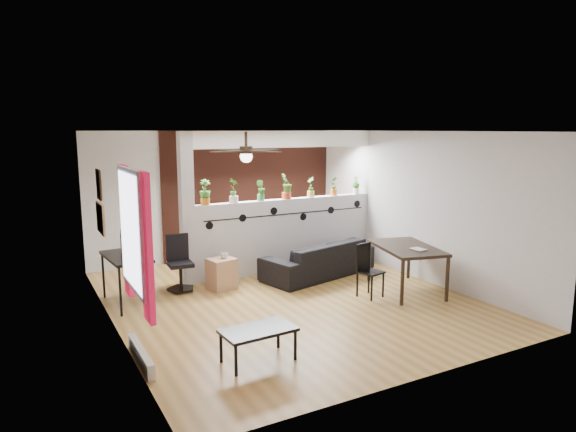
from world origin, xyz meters
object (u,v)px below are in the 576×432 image
Objects in this scene: potted_plant_0 at (205,191)px; potted_plant_5 at (334,185)px; ceiling_fan at (246,153)px; cup at (224,255)px; folding_chair at (367,265)px; dining_table at (407,251)px; sofa at (318,259)px; cube_shelf at (222,274)px; potted_plant_2 at (261,190)px; potted_plant_3 at (286,186)px; potted_plant_4 at (311,186)px; potted_plant_6 at (356,184)px; coffee_table at (258,332)px; potted_plant_1 at (234,190)px; computer_desk at (126,260)px; office_chair at (180,267)px.

potted_plant_5 is at bearing 0.00° from potted_plant_0.
cup is (0.13, 1.26, -1.75)m from ceiling_fan.
dining_table is at bearing -7.38° from folding_chair.
sofa is 17.31× the size of cup.
ceiling_fan is 9.99× the size of cup.
cube_shelf is at bearing 86.25° from ceiling_fan.
potted_plant_0 is 3.52m from dining_table.
potted_plant_2 is 0.53m from potted_plant_3.
potted_plant_3 is at bearing 100.72° from folding_chair.
sofa is (1.91, 1.16, -2.01)m from ceiling_fan.
potted_plant_2 is at bearing -180.00° from potted_plant_4.
potted_plant_3 is at bearing 117.93° from dining_table.
potted_plant_0 is 3.64× the size of cup.
ceiling_fan is at bearing 17.76° from sofa.
ceiling_fan reaches higher than potted_plant_3.
dining_table is (0.05, -2.08, -0.88)m from potted_plant_5.
potted_plant_6 reaches higher than coffee_table.
potted_plant_3 reaches higher than potted_plant_6.
cup is (0.05, 0.00, 0.30)m from cube_shelf.
potted_plant_1 is 0.40× the size of computer_desk.
computer_desk is (-1.53, -0.03, 0.43)m from cube_shelf.
potted_plant_3 reaches higher than potted_plant_5.
cup reaches higher than coffee_table.
potted_plant_3 is (1.60, 1.80, -0.72)m from ceiling_fan.
potted_plant_1 is 0.93× the size of potted_plant_3.
potted_plant_2 reaches higher than computer_desk.
cube_shelf is 0.47× the size of computer_desk.
potted_plant_3 is at bearing 20.17° from cup.
potted_plant_4 reaches higher than cube_shelf.
potted_plant_6 is 3.91m from office_chair.
potted_plant_2 is (1.07, 1.80, -0.76)m from ceiling_fan.
ceiling_fan is at bearing -96.01° from cup.
potted_plant_2 is 1.05m from potted_plant_4.
folding_chair is (1.98, -0.19, -1.81)m from ceiling_fan.
sofa is 2.44× the size of folding_chair.
potted_plant_4 is at bearing 50.98° from coffee_table.
cube_shelf is at bearing -21.09° from office_chair.
coffee_table is (-0.56, -3.29, -1.23)m from potted_plant_0.
computer_desk is at bearing -164.15° from potted_plant_1.
folding_chair is 0.98× the size of coffee_table.
folding_chair is at bearing -94.31° from potted_plant_4.
coffee_table is at bearing -99.65° from potted_plant_0.
cup is 0.14× the size of folding_chair.
ceiling_fan is 3.17× the size of potted_plant_2.
computer_desk reaches higher than cube_shelf.
coffee_table is at bearing -108.27° from potted_plant_1.
computer_desk is at bearing -178.99° from cup.
cup is at bearing -164.88° from potted_plant_4.
potted_plant_0 reaches higher than dining_table.
potted_plant_4 is at bearing 0.00° from potted_plant_1.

